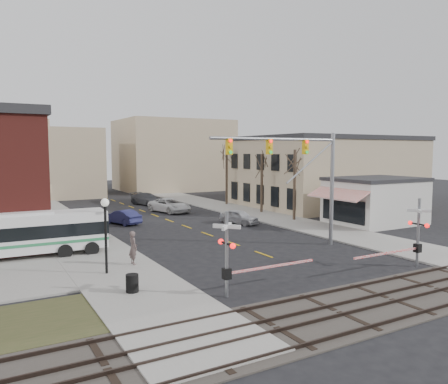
# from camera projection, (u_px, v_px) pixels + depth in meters

# --- Properties ---
(ground) EXTENTS (160.00, 160.00, 0.00)m
(ground) POSITION_uv_depth(u_px,v_px,m) (282.00, 261.00, 26.69)
(ground) COLOR black
(ground) RESTS_ON ground
(sidewalk_west) EXTENTS (5.00, 60.00, 0.12)m
(sidewalk_west) POSITION_uv_depth(u_px,v_px,m) (63.00, 225.00, 39.36)
(sidewalk_west) COLOR gray
(sidewalk_west) RESTS_ON ground
(sidewalk_east) EXTENTS (5.00, 60.00, 0.12)m
(sidewalk_east) POSITION_uv_depth(u_px,v_px,m) (242.00, 211.00, 48.68)
(sidewalk_east) COLOR gray
(sidewalk_east) RESTS_ON ground
(ballast_strip) EXTENTS (160.00, 5.00, 0.06)m
(ballast_strip) POSITION_uv_depth(u_px,v_px,m) (389.00, 299.00, 19.76)
(ballast_strip) COLOR #332D28
(ballast_strip) RESTS_ON ground
(rail_tracks) EXTENTS (160.00, 3.91, 0.14)m
(rail_tracks) POSITION_uv_depth(u_px,v_px,m) (389.00, 297.00, 19.75)
(rail_tracks) COLOR #2D231E
(rail_tracks) RESTS_ON ground
(tan_building) EXTENTS (20.30, 15.30, 8.50)m
(tan_building) POSITION_uv_depth(u_px,v_px,m) (327.00, 171.00, 54.42)
(tan_building) COLOR tan
(tan_building) RESTS_ON ground
(awning_shop) EXTENTS (9.74, 6.20, 4.30)m
(awning_shop) POSITION_uv_depth(u_px,v_px,m) (375.00, 200.00, 40.39)
(awning_shop) COLOR beige
(awning_shop) RESTS_ON ground
(tree_east_a) EXTENTS (0.28, 0.28, 6.75)m
(tree_east_a) POSITION_uv_depth(u_px,v_px,m) (294.00, 185.00, 41.91)
(tree_east_a) COLOR #382B21
(tree_east_a) RESTS_ON sidewalk_east
(tree_east_b) EXTENTS (0.28, 0.28, 6.30)m
(tree_east_b) POSITION_uv_depth(u_px,v_px,m) (262.00, 183.00, 47.28)
(tree_east_b) COLOR #382B21
(tree_east_b) RESTS_ON sidewalk_east
(tree_east_c) EXTENTS (0.28, 0.28, 7.20)m
(tree_east_c) POSITION_uv_depth(u_px,v_px,m) (227.00, 175.00, 54.27)
(tree_east_c) COLOR #382B21
(tree_east_c) RESTS_ON sidewalk_east
(transit_bus) EXTENTS (10.98, 2.67, 2.81)m
(transit_bus) POSITION_uv_depth(u_px,v_px,m) (15.00, 234.00, 26.94)
(transit_bus) COLOR silver
(transit_bus) RESTS_ON ground
(traffic_signal_mast) EXTENTS (9.98, 0.30, 8.00)m
(traffic_signal_mast) POSITION_uv_depth(u_px,v_px,m) (302.00, 166.00, 29.63)
(traffic_signal_mast) COLOR gray
(traffic_signal_mast) RESTS_ON ground
(rr_crossing_west) EXTENTS (5.60, 1.36, 4.00)m
(rr_crossing_west) POSITION_uv_depth(u_px,v_px,m) (235.00, 254.00, 20.18)
(rr_crossing_west) COLOR gray
(rr_crossing_west) RESTS_ON ground
(rr_crossing_east) EXTENTS (5.60, 1.36, 4.00)m
(rr_crossing_east) POSITION_uv_depth(u_px,v_px,m) (413.00, 234.00, 25.07)
(rr_crossing_east) COLOR gray
(rr_crossing_east) RESTS_ON ground
(street_lamp) EXTENTS (0.44, 0.44, 4.08)m
(street_lamp) POSITION_uv_depth(u_px,v_px,m) (105.00, 220.00, 23.37)
(street_lamp) COLOR black
(street_lamp) RESTS_ON sidewalk_west
(trash_bin) EXTENTS (0.60, 0.60, 0.84)m
(trash_bin) POSITION_uv_depth(u_px,v_px,m) (132.00, 283.00, 20.45)
(trash_bin) COLOR black
(trash_bin) RESTS_ON sidewalk_west
(car_a) EXTENTS (2.72, 4.19, 1.33)m
(car_a) POSITION_uv_depth(u_px,v_px,m) (239.00, 217.00, 40.31)
(car_a) COLOR #A9AAAE
(car_a) RESTS_ON ground
(car_b) EXTENTS (2.72, 4.31, 1.34)m
(car_b) POSITION_uv_depth(u_px,v_px,m) (122.00, 217.00, 40.19)
(car_b) COLOR #1D1E48
(car_b) RESTS_ON ground
(car_c) EXTENTS (3.78, 5.91, 1.52)m
(car_c) POSITION_uv_depth(u_px,v_px,m) (170.00, 205.00, 48.03)
(car_c) COLOR silver
(car_c) RESTS_ON ground
(car_d) EXTENTS (3.46, 5.46, 1.47)m
(car_d) POSITION_uv_depth(u_px,v_px,m) (147.00, 199.00, 54.65)
(car_d) COLOR #45464A
(car_d) RESTS_ON ground
(pedestrian_near) EXTENTS (0.52, 0.75, 1.96)m
(pedestrian_near) POSITION_uv_depth(u_px,v_px,m) (133.00, 248.00, 25.43)
(pedestrian_near) COLOR #5C4C4A
(pedestrian_near) RESTS_ON sidewalk_west
(pedestrian_far) EXTENTS (1.12, 1.06, 1.83)m
(pedestrian_far) POSITION_uv_depth(u_px,v_px,m) (64.00, 240.00, 27.89)
(pedestrian_far) COLOR #36355E
(pedestrian_far) RESTS_ON sidewalk_west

